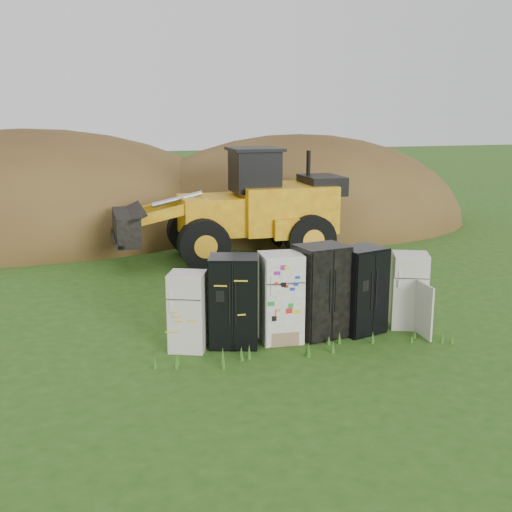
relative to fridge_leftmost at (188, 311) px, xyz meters
The scene contains 10 objects.
ground 2.49m from the fridge_leftmost, ahead, with size 120.00×120.00×0.00m, color #254F15.
fridge_leftmost is the anchor object (origin of this frame).
fridge_black_side 0.92m from the fridge_leftmost, ahead, with size 0.94×0.74×1.79m, color black, non-canonical shape.
fridge_sticker 1.87m from the fridge_leftmost, ahead, with size 0.80×0.74×1.79m, color white, non-canonical shape.
fridge_dark_mid 2.75m from the fridge_leftmost, ahead, with size 0.97×0.79×1.89m, color black, non-canonical shape.
fridge_black_right 3.62m from the fridge_leftmost, ahead, with size 0.90×0.75×1.80m, color black, non-canonical shape.
fridge_open_door 4.75m from the fridge_leftmost, ahead, with size 0.73×0.67×1.60m, color beige, non-canonical shape.
wheel_loader 7.67m from the fridge_leftmost, 69.77° to the left, with size 7.06×2.86×3.42m, color yellow, non-canonical shape.
dirt_mound_right 14.47m from the fridge_leftmost, 61.02° to the left, with size 13.99×10.26×7.17m, color #482F17.
dirt_mound_left 14.71m from the fridge_leftmost, 103.64° to the left, with size 16.79×12.60×7.69m, color #482F17.
Camera 1 is at (-4.53, -11.58, 4.56)m, focal length 45.00 mm.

